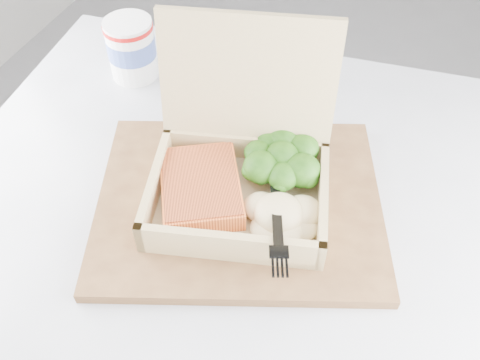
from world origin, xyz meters
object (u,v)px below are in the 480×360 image
at_px(cafe_table, 224,293).
at_px(serving_tray, 239,202).
at_px(takeout_container, 241,159).
at_px(paper_cup, 131,47).

distance_m(cafe_table, serving_tray, 0.20).
bearing_deg(serving_tray, takeout_container, 104.31).
height_order(takeout_container, paper_cup, takeout_container).
distance_m(takeout_container, paper_cup, 0.31).
relative_size(serving_tray, paper_cup, 3.70).
relative_size(takeout_container, paper_cup, 2.66).
bearing_deg(paper_cup, takeout_container, -35.07).
bearing_deg(cafe_table, paper_cup, 137.01).
height_order(serving_tray, paper_cup, paper_cup).
relative_size(serving_tray, takeout_container, 1.39).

